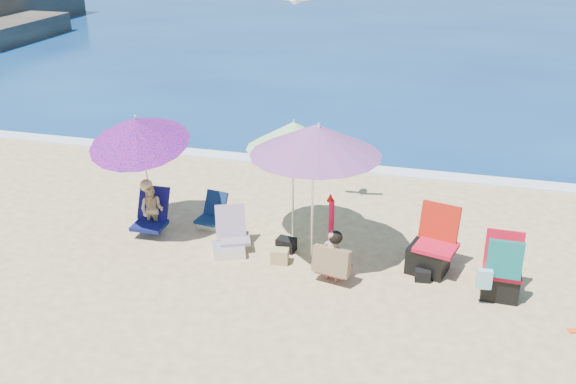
% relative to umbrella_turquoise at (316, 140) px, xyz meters
% --- Properties ---
extents(ground, '(120.00, 120.00, 0.00)m').
position_rel_umbrella_turquoise_xyz_m(ground, '(-0.22, -0.78, -2.16)').
color(ground, '#D8BC84').
rests_on(ground, ground).
extents(foam, '(120.00, 0.50, 0.04)m').
position_rel_umbrella_turquoise_xyz_m(foam, '(-0.22, 4.32, -2.14)').
color(foam, white).
rests_on(foam, ground).
extents(umbrella_turquoise, '(2.41, 2.41, 2.46)m').
position_rel_umbrella_turquoise_xyz_m(umbrella_turquoise, '(0.00, 0.00, 0.00)').
color(umbrella_turquoise, white).
rests_on(umbrella_turquoise, ground).
extents(umbrella_striped, '(1.73, 1.73, 2.22)m').
position_rel_umbrella_turquoise_xyz_m(umbrella_striped, '(-0.56, 0.76, -0.22)').
color(umbrella_striped, white).
rests_on(umbrella_striped, ground).
extents(umbrella_blue, '(1.85, 1.92, 2.43)m').
position_rel_umbrella_turquoise_xyz_m(umbrella_blue, '(-3.21, 0.14, -0.17)').
color(umbrella_blue, white).
rests_on(umbrella_blue, ground).
extents(furled_umbrella, '(0.14, 0.14, 1.22)m').
position_rel_umbrella_turquoise_xyz_m(furled_umbrella, '(0.27, 0.06, -1.49)').
color(furled_umbrella, '#BB0D2F').
rests_on(furled_umbrella, ground).
extents(chair_navy, '(0.54, 0.65, 0.63)m').
position_rel_umbrella_turquoise_xyz_m(chair_navy, '(-2.13, 0.74, -2.00)').
color(chair_navy, '#0C2448').
rests_on(chair_navy, ground).
extents(chair_rainbow, '(0.75, 0.92, 0.75)m').
position_rel_umbrella_turquoise_xyz_m(chair_rainbow, '(-1.48, -0.10, -1.96)').
color(chair_rainbow, '#DA4E4D').
rests_on(chair_rainbow, ground).
extents(camp_chair_left, '(0.86, 0.81, 1.12)m').
position_rel_umbrella_turquoise_xyz_m(camp_chair_left, '(1.94, 0.10, -1.83)').
color(camp_chair_left, red).
rests_on(camp_chair_left, ground).
extents(camp_chair_right, '(0.68, 0.74, 1.05)m').
position_rel_umbrella_turquoise_xyz_m(camp_chair_right, '(3.03, -0.42, -1.78)').
color(camp_chair_right, '#B40C24').
rests_on(camp_chair_right, ground).
extents(person_center, '(0.64, 0.60, 0.90)m').
position_rel_umbrella_turquoise_xyz_m(person_center, '(0.44, -0.63, -1.73)').
color(person_center, tan).
rests_on(person_center, ground).
extents(person_left, '(0.62, 0.74, 1.06)m').
position_rel_umbrella_turquoise_xyz_m(person_left, '(-3.10, 0.19, -1.68)').
color(person_left, tan).
rests_on(person_left, ground).
extents(bag_black_a, '(0.36, 0.29, 0.24)m').
position_rel_umbrella_turquoise_xyz_m(bag_black_a, '(-0.53, 0.15, -2.04)').
color(bag_black_a, black).
rests_on(bag_black_a, ground).
extents(bag_tan, '(0.32, 0.24, 0.26)m').
position_rel_umbrella_turquoise_xyz_m(bag_tan, '(-0.53, -0.29, -2.04)').
color(bag_tan, tan).
rests_on(bag_tan, ground).
extents(bag_navy_b, '(0.45, 0.35, 0.32)m').
position_rel_umbrella_turquoise_xyz_m(bag_navy_b, '(1.92, 0.61, -2.00)').
color(bag_navy_b, '#181C35').
rests_on(bag_navy_b, ground).
extents(bag_black_b, '(0.27, 0.20, 0.19)m').
position_rel_umbrella_turquoise_xyz_m(bag_black_b, '(1.86, -0.25, -2.07)').
color(bag_black_b, black).
rests_on(bag_black_b, ground).
extents(orange_item, '(0.24, 0.17, 0.03)m').
position_rel_umbrella_turquoise_xyz_m(orange_item, '(4.08, -1.09, -2.15)').
color(orange_item, '#FF5A1A').
rests_on(orange_item, ground).
extents(seagull, '(0.81, 0.38, 0.14)m').
position_rel_umbrella_turquoise_xyz_m(seagull, '(-0.73, 1.54, 1.94)').
color(seagull, white).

